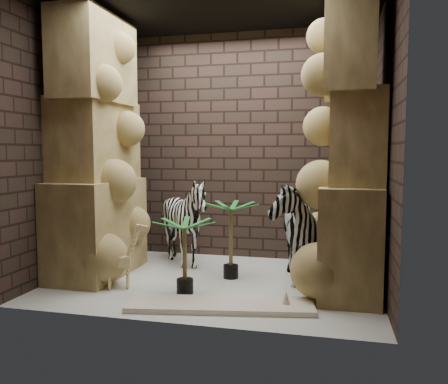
% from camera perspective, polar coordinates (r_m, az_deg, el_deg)
% --- Properties ---
extents(floor, '(3.50, 3.50, 0.00)m').
position_cam_1_polar(floor, '(5.09, -1.31, -11.23)').
color(floor, silver).
rests_on(floor, ground).
extents(ceiling, '(3.50, 3.50, 0.00)m').
position_cam_1_polar(ceiling, '(5.13, -1.39, 22.93)').
color(ceiling, black).
rests_on(ceiling, ground).
extents(wall_back, '(3.50, 0.00, 3.50)m').
position_cam_1_polar(wall_back, '(6.10, 1.66, 5.76)').
color(wall_back, '#34231D').
rests_on(wall_back, ground).
extents(wall_front, '(3.50, 0.00, 3.50)m').
position_cam_1_polar(wall_front, '(3.69, -6.34, 6.13)').
color(wall_front, '#34231D').
rests_on(wall_front, ground).
extents(wall_left, '(0.00, 3.00, 3.00)m').
position_cam_1_polar(wall_left, '(5.59, -19.05, 5.54)').
color(wall_left, '#34231D').
rests_on(wall_left, ground).
extents(wall_right, '(0.00, 3.00, 3.00)m').
position_cam_1_polar(wall_right, '(4.75, 19.64, 5.64)').
color(wall_right, '#34231D').
rests_on(wall_right, ground).
extents(rock_pillar_left, '(0.68, 1.30, 3.00)m').
position_cam_1_polar(rock_pillar_left, '(5.41, -15.91, 5.64)').
color(rock_pillar_left, tan).
rests_on(rock_pillar_left, floor).
extents(rock_pillar_right, '(0.58, 1.25, 3.00)m').
position_cam_1_polar(rock_pillar_right, '(4.72, 15.64, 5.75)').
color(rock_pillar_right, tan).
rests_on(rock_pillar_right, floor).
extents(zebra_right, '(0.83, 1.22, 1.32)m').
position_cam_1_polar(zebra_right, '(5.08, 8.33, -3.67)').
color(zebra_right, white).
rests_on(zebra_right, floor).
extents(zebra_left, '(0.95, 1.15, 1.00)m').
position_cam_1_polar(zebra_left, '(5.68, -4.95, -4.32)').
color(zebra_left, white).
rests_on(zebra_left, floor).
extents(giraffe_toy, '(0.39, 0.24, 0.73)m').
position_cam_1_polar(giraffe_toy, '(4.88, -13.19, -7.67)').
color(giraffe_toy, '#FAE093').
rests_on(giraffe_toy, floor).
extents(palm_front, '(0.36, 0.36, 0.88)m').
position_cam_1_polar(palm_front, '(5.13, 0.87, -6.03)').
color(palm_front, '#146426').
rests_on(palm_front, floor).
extents(palm_back, '(0.36, 0.36, 0.77)m').
position_cam_1_polar(palm_back, '(4.61, -4.97, -8.06)').
color(palm_back, '#146426').
rests_on(palm_back, floor).
extents(surfboard, '(1.76, 0.71, 0.05)m').
position_cam_1_polar(surfboard, '(4.28, -0.47, -14.07)').
color(surfboard, '#F3E6C9').
rests_on(surfboard, floor).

